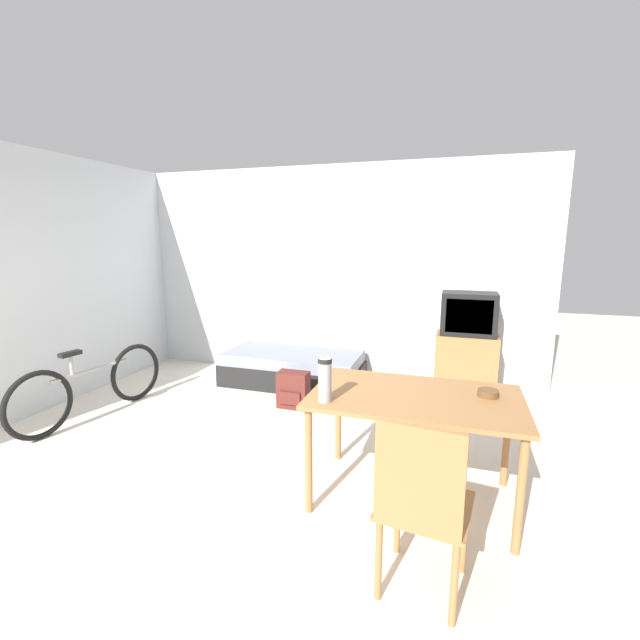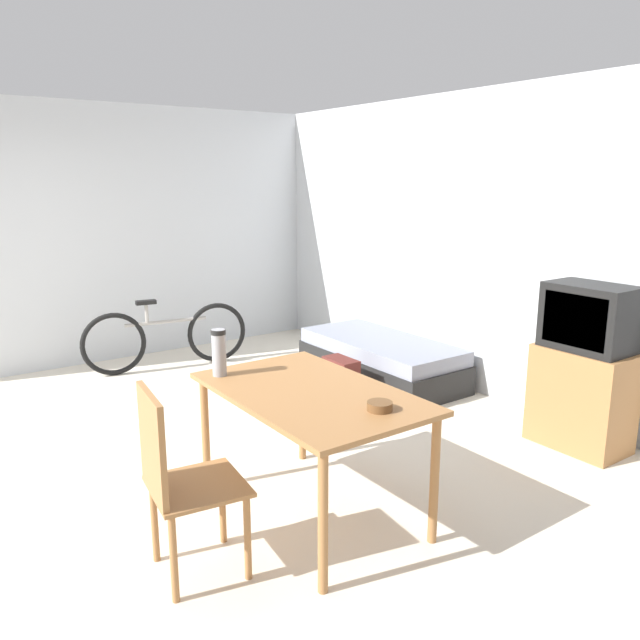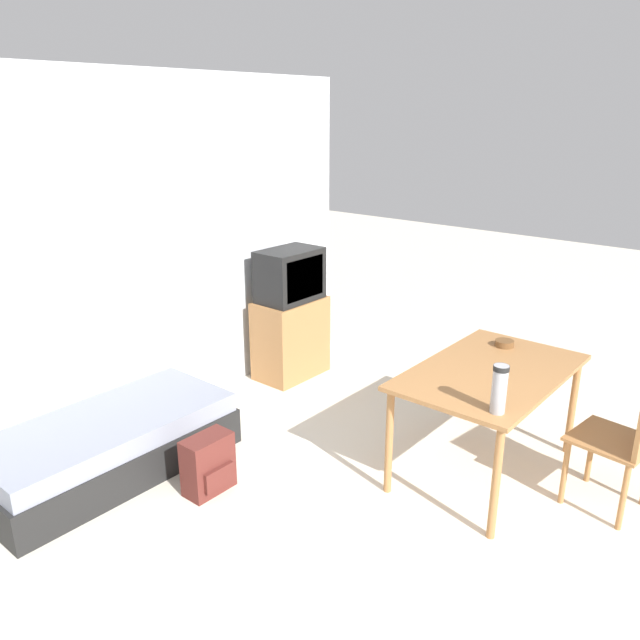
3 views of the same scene
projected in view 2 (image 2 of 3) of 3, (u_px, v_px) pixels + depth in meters
ground_plane at (40, 469)px, 4.27m from camera, size 20.00×20.00×0.00m
wall_back at (432, 240)px, 6.05m from camera, size 5.71×0.06×2.70m
wall_left at (157, 233)px, 6.89m from camera, size 0.06×4.66×2.70m
daybed at (381, 359)px, 6.13m from camera, size 1.73×0.79×0.41m
tv at (584, 371)px, 4.51m from camera, size 0.66×0.42×1.22m
dining_table at (310, 404)px, 3.57m from camera, size 1.39×0.86×0.77m
wooden_chair at (176, 474)px, 3.01m from camera, size 0.50×0.50×0.98m
bicycle at (167, 337)px, 6.46m from camera, size 0.30×1.70×0.74m
thermos_flask at (219, 350)px, 3.78m from camera, size 0.09×0.09×0.29m
mate_bowl at (380, 406)px, 3.24m from camera, size 0.13×0.13×0.05m
backpack at (341, 381)px, 5.50m from camera, size 0.33×0.21×0.40m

